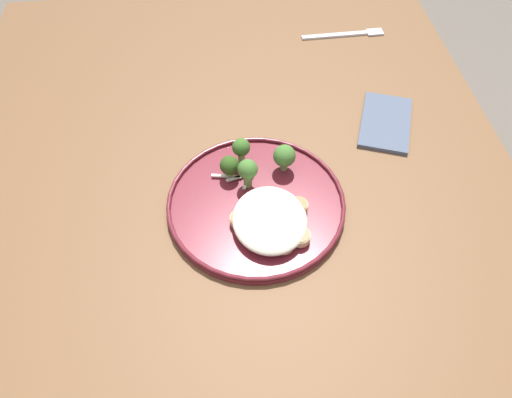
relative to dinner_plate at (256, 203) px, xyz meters
name	(u,v)px	position (x,y,z in m)	size (l,w,h in m)	color
ground	(243,370)	(0.02, -0.04, -0.75)	(6.00, 6.00, 0.00)	#665B51
wooden_dining_table	(236,244)	(0.02, -0.04, -0.09)	(1.40, 1.00, 0.74)	brown
dinner_plate	(256,203)	(0.00, 0.00, 0.00)	(0.29, 0.29, 0.02)	maroon
noodle_bed	(270,220)	(0.05, 0.02, 0.02)	(0.13, 0.12, 0.03)	beige
seared_scallop_rear_pale	(263,220)	(0.04, 0.01, 0.01)	(0.03, 0.03, 0.02)	#DBB77A
seared_scallop_tiny_bay	(275,210)	(0.03, 0.03, 0.01)	(0.03, 0.03, 0.02)	#DBB77A
seared_scallop_left_edge	(282,222)	(0.05, 0.04, 0.01)	(0.03, 0.03, 0.01)	#DBB77A
seared_scallop_large_seared	(300,236)	(0.08, 0.06, 0.01)	(0.03, 0.03, 0.01)	#E5C689
seared_scallop_center_golden	(298,206)	(0.02, 0.06, 0.01)	(0.03, 0.03, 0.02)	#DBB77A
seared_scallop_half_hidden	(240,219)	(0.04, -0.03, 0.01)	(0.03, 0.03, 0.01)	#DBB77A
seared_scallop_on_noodles	(283,244)	(0.09, 0.03, 0.01)	(0.03, 0.03, 0.01)	#DBB77A
broccoli_floret_rear_charred	(248,171)	(-0.04, -0.01, 0.04)	(0.03, 0.03, 0.06)	#7A994C
broccoli_floret_beside_noodles	(227,166)	(-0.06, -0.04, 0.03)	(0.03, 0.03, 0.04)	#7A994C
broccoli_floret_tall_stalk	(284,156)	(-0.07, 0.05, 0.03)	(0.04, 0.04, 0.05)	#7A994C
broccoli_floret_front_edge	(241,148)	(-0.09, -0.02, 0.03)	(0.03, 0.03, 0.05)	#89A356
onion_sliver_pale_crescent	(254,206)	(0.01, 0.00, 0.01)	(0.04, 0.01, 0.00)	silver
onion_sliver_long_sliver	(226,176)	(-0.06, -0.04, 0.01)	(0.05, 0.01, 0.00)	silver
onion_sliver_curled_piece	(237,177)	(-0.05, -0.03, 0.01)	(0.04, 0.01, 0.00)	silver
onion_sliver_short_strip	(249,180)	(-0.05, -0.01, 0.01)	(0.04, 0.01, 0.00)	silver
dinner_fork	(346,34)	(-0.46, 0.25, -0.01)	(0.03, 0.19, 0.00)	silver
folded_napkin	(386,122)	(-0.17, 0.26, 0.00)	(0.15, 0.09, 0.01)	#4C566B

